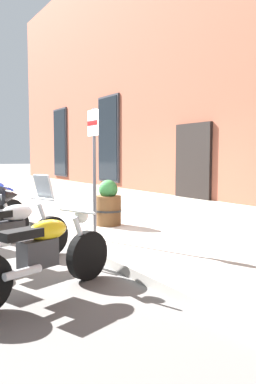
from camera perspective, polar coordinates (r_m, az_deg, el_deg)
ground_plane at (r=7.24m, az=-8.94°, el=-7.68°), size 140.00×140.00×0.00m
sidewalk at (r=7.90m, az=1.11°, el=-6.02°), size 28.78×2.97×0.14m
motorcycle_silver_touring at (r=6.03m, az=-17.32°, el=-5.16°), size 0.95×2.02×1.32m
motorcycle_yellow_naked at (r=4.74m, az=-12.13°, el=-8.78°), size 0.90×2.05×0.94m
parking_sign at (r=6.89m, az=-4.92°, el=5.30°), size 0.36×0.07×2.28m
barrel_planter at (r=8.41m, az=-2.85°, el=-1.92°), size 0.57×0.57×0.97m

